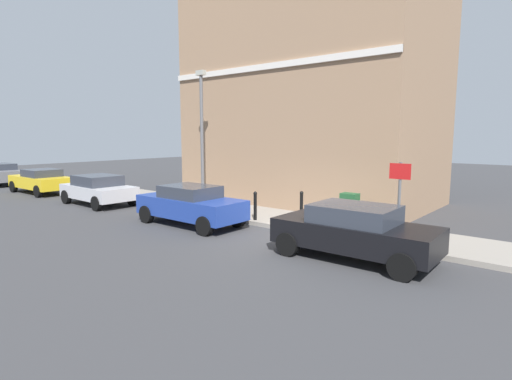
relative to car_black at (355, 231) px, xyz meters
The scene contains 13 objects.
ground 2.61m from the car_black, 74.08° to the left, with size 80.00×80.00×0.00m, color #38383A.
sidewalk 8.82m from the car_black, 72.77° to the left, with size 2.56×30.00×0.15m, color gray.
corner_building 10.27m from the car_black, 39.11° to the left, with size 6.86×11.01×9.92m.
car_black is the anchor object (origin of this frame).
car_blue 6.31m from the car_black, 90.21° to the left, with size 1.82×4.17×1.42m.
car_silver 12.84m from the car_black, 89.55° to the left, with size 1.99×3.95×1.36m.
car_yellow 18.75m from the car_black, 89.96° to the left, with size 1.92×4.24×1.34m.
car_grey 24.87m from the car_black, 90.04° to the left, with size 1.83×4.24×1.37m.
utility_cabinet 3.00m from the car_black, 29.27° to the left, with size 0.46×0.61×1.15m.
bollard_near_cabinet 4.37m from the car_black, 51.47° to the left, with size 0.14×0.14×1.04m.
bollard_far_kerb 4.91m from the car_black, 71.27° to the left, with size 0.14×0.14×1.04m.
street_sign 1.99m from the car_black, 16.28° to the right, with size 0.08×0.60×2.30m.
lamppost 9.04m from the car_black, 73.65° to the left, with size 0.20×0.44×5.72m.
Camera 1 is at (-10.13, -6.95, 3.20)m, focal length 28.38 mm.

